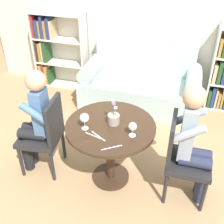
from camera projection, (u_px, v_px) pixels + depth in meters
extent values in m
plane|color=tan|center=(111.00, 177.00, 3.10)|extent=(16.00, 16.00, 0.00)
cube|color=beige|center=(151.00, 7.00, 3.96)|extent=(5.20, 0.05, 2.70)
cylinder|color=#382619|center=(111.00, 127.00, 2.71)|extent=(0.88, 0.88, 0.03)
cylinder|color=#382619|center=(111.00, 153.00, 2.90)|extent=(0.09, 0.09, 0.65)
cylinder|color=#382619|center=(111.00, 176.00, 3.09)|extent=(0.40, 0.40, 0.03)
cube|color=#A8C1C1|center=(140.00, 93.00, 4.22)|extent=(1.71, 0.80, 0.42)
cube|color=#A8C1C1|center=(146.00, 56.00, 4.22)|extent=(1.49, 0.16, 0.50)
cylinder|color=#A8C1C1|center=(92.00, 68.00, 4.21)|extent=(0.22, 0.72, 0.22)
cylinder|color=#A8C1C1|center=(194.00, 80.00, 3.87)|extent=(0.22, 0.72, 0.22)
cube|color=silver|center=(64.00, 48.00, 4.65)|extent=(0.86, 0.02, 1.22)
cube|color=silver|center=(37.00, 48.00, 4.64)|extent=(0.02, 0.28, 1.22)
cube|color=silver|center=(85.00, 54.00, 4.45)|extent=(0.02, 0.28, 1.22)
cube|color=silver|center=(64.00, 84.00, 4.88)|extent=(0.82, 0.28, 0.02)
cube|color=silver|center=(62.00, 62.00, 4.66)|extent=(0.82, 0.28, 0.02)
cube|color=silver|center=(59.00, 39.00, 4.44)|extent=(0.82, 0.28, 0.02)
cube|color=silver|center=(56.00, 13.00, 4.21)|extent=(0.82, 0.28, 0.02)
cube|color=olive|center=(43.00, 72.00, 4.86)|extent=(0.05, 0.23, 0.33)
cube|color=maroon|center=(46.00, 72.00, 4.85)|extent=(0.03, 0.23, 0.34)
cube|color=olive|center=(49.00, 73.00, 4.84)|extent=(0.05, 0.23, 0.32)
cube|color=#234723|center=(51.00, 75.00, 4.85)|extent=(0.03, 0.23, 0.26)
cube|color=#332319|center=(39.00, 50.00, 4.64)|extent=(0.03, 0.23, 0.33)
cube|color=olive|center=(42.00, 51.00, 4.64)|extent=(0.04, 0.23, 0.31)
cube|color=tan|center=(44.00, 51.00, 4.62)|extent=(0.03, 0.23, 0.33)
cube|color=#234723|center=(47.00, 51.00, 4.61)|extent=(0.05, 0.23, 0.34)
cube|color=maroon|center=(36.00, 26.00, 4.42)|extent=(0.03, 0.23, 0.34)
cube|color=navy|center=(39.00, 28.00, 4.42)|extent=(0.05, 0.23, 0.28)
cube|color=olive|center=(42.00, 29.00, 4.41)|extent=(0.03, 0.23, 0.27)
cube|color=navy|center=(44.00, 26.00, 4.38)|extent=(0.04, 0.23, 0.35)
cube|color=olive|center=(47.00, 29.00, 4.39)|extent=(0.04, 0.23, 0.28)
cube|color=navy|center=(50.00, 28.00, 4.36)|extent=(0.04, 0.23, 0.33)
cube|color=tan|center=(53.00, 29.00, 4.36)|extent=(0.04, 0.23, 0.29)
cube|color=silver|center=(212.00, 68.00, 4.00)|extent=(0.02, 0.28, 1.22)
cube|color=#234723|center=(209.00, 96.00, 4.24)|extent=(0.04, 0.23, 0.27)
cube|color=navy|center=(213.00, 95.00, 4.21)|extent=(0.04, 0.23, 0.33)
cube|color=tan|center=(216.00, 97.00, 4.21)|extent=(0.03, 0.23, 0.29)
cube|color=olive|center=(219.00, 98.00, 4.22)|extent=(0.04, 0.23, 0.25)
cube|color=olive|center=(222.00, 96.00, 4.18)|extent=(0.03, 0.23, 0.34)
cube|color=tan|center=(215.00, 72.00, 4.02)|extent=(0.05, 0.23, 0.28)
cube|color=#234723|center=(220.00, 71.00, 3.99)|extent=(0.05, 0.23, 0.33)
cube|color=navy|center=(224.00, 73.00, 3.98)|extent=(0.04, 0.23, 0.30)
cube|color=olive|center=(220.00, 46.00, 3.80)|extent=(0.04, 0.23, 0.25)
cylinder|color=#232326|center=(35.00, 141.00, 3.31)|extent=(0.04, 0.04, 0.40)
cylinder|color=#232326|center=(21.00, 162.00, 3.02)|extent=(0.04, 0.04, 0.40)
cylinder|color=#232326|center=(64.00, 144.00, 3.26)|extent=(0.04, 0.04, 0.40)
cylinder|color=#232326|center=(52.00, 166.00, 2.96)|extent=(0.04, 0.04, 0.40)
cube|color=#232326|center=(40.00, 137.00, 3.01)|extent=(0.46, 0.46, 0.05)
cube|color=#232326|center=(54.00, 120.00, 2.84)|extent=(0.07, 0.38, 0.45)
cylinder|color=#232326|center=(203.00, 196.00, 2.64)|extent=(0.04, 0.04, 0.40)
cylinder|color=#232326|center=(204.00, 170.00, 2.92)|extent=(0.04, 0.04, 0.40)
cylinder|color=#232326|center=(165.00, 188.00, 2.72)|extent=(0.04, 0.04, 0.40)
cylinder|color=#232326|center=(169.00, 163.00, 3.00)|extent=(0.04, 0.04, 0.40)
cube|color=#232326|center=(188.00, 162.00, 2.69)|extent=(0.42, 0.42, 0.05)
cube|color=#232326|center=(172.00, 139.00, 2.59)|extent=(0.04, 0.38, 0.45)
cylinder|color=black|center=(31.00, 146.00, 3.19)|extent=(0.11, 0.11, 0.45)
cylinder|color=black|center=(27.00, 153.00, 3.10)|extent=(0.11, 0.11, 0.45)
cylinder|color=black|center=(37.00, 128.00, 3.02)|extent=(0.31, 0.14, 0.11)
cylinder|color=black|center=(32.00, 135.00, 2.93)|extent=(0.31, 0.14, 0.11)
cube|color=#4C709E|center=(41.00, 112.00, 2.81)|extent=(0.14, 0.21, 0.51)
cylinder|color=#4C709E|center=(45.00, 99.00, 2.88)|extent=(0.29, 0.10, 0.23)
cylinder|color=#4C709E|center=(34.00, 114.00, 2.66)|extent=(0.29, 0.10, 0.23)
sphere|color=tan|center=(35.00, 81.00, 2.61)|extent=(0.20, 0.20, 0.20)
cylinder|color=#282D47|center=(202.00, 184.00, 2.73)|extent=(0.11, 0.11, 0.45)
cylinder|color=#282D47|center=(202.00, 176.00, 2.81)|extent=(0.11, 0.11, 0.45)
cylinder|color=#282D47|center=(195.00, 162.00, 2.60)|extent=(0.30, 0.11, 0.11)
cylinder|color=#282D47|center=(195.00, 154.00, 2.68)|extent=(0.30, 0.11, 0.11)
cube|color=#93A3B2|center=(188.00, 132.00, 2.51)|extent=(0.12, 0.20, 0.55)
cylinder|color=#93A3B2|center=(188.00, 134.00, 2.35)|extent=(0.29, 0.07, 0.23)
cylinder|color=#93A3B2|center=(190.00, 116.00, 2.57)|extent=(0.29, 0.07, 0.23)
sphere|color=tan|center=(194.00, 97.00, 2.30)|extent=(0.20, 0.20, 0.20)
cylinder|color=white|center=(85.00, 128.00, 2.66)|extent=(0.06, 0.06, 0.00)
cylinder|color=white|center=(85.00, 125.00, 2.63)|extent=(0.01, 0.01, 0.08)
sphere|color=white|center=(84.00, 118.00, 2.59)|extent=(0.09, 0.09, 0.09)
sphere|color=beige|center=(84.00, 119.00, 2.60)|extent=(0.06, 0.06, 0.06)
cylinder|color=white|center=(132.00, 135.00, 2.57)|extent=(0.06, 0.06, 0.00)
cylinder|color=white|center=(132.00, 132.00, 2.55)|extent=(0.01, 0.01, 0.07)
sphere|color=white|center=(133.00, 126.00, 2.51)|extent=(0.08, 0.08, 0.08)
sphere|color=#E58E75|center=(133.00, 127.00, 2.52)|extent=(0.06, 0.06, 0.06)
cylinder|color=#9E9384|center=(114.00, 119.00, 2.70)|extent=(0.12, 0.12, 0.10)
cylinder|color=#4C7A42|center=(113.00, 109.00, 2.63)|extent=(0.00, 0.01, 0.14)
sphere|color=#9E70B2|center=(113.00, 103.00, 2.59)|extent=(0.04, 0.04, 0.04)
cylinder|color=#4C7A42|center=(114.00, 110.00, 2.63)|extent=(0.00, 0.01, 0.12)
sphere|color=#9E70B2|center=(114.00, 104.00, 2.60)|extent=(0.04, 0.04, 0.04)
cylinder|color=#4C7A42|center=(115.00, 112.00, 2.64)|extent=(0.01, 0.01, 0.08)
sphere|color=silver|center=(116.00, 108.00, 2.62)|extent=(0.04, 0.04, 0.04)
cube|color=silver|center=(112.00, 148.00, 2.43)|extent=(0.16, 0.12, 0.00)
cube|color=silver|center=(94.00, 136.00, 2.56)|extent=(0.19, 0.06, 0.00)
cube|color=silver|center=(98.00, 136.00, 2.56)|extent=(0.17, 0.11, 0.00)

